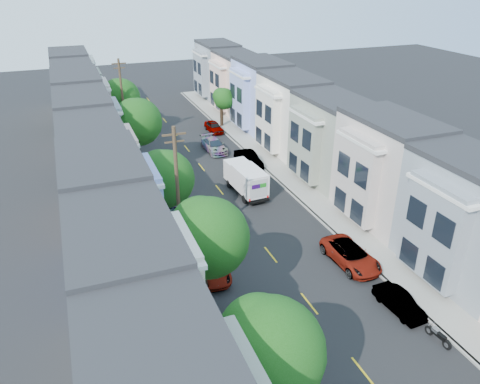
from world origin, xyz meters
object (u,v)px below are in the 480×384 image
(tree_b, at_px, (207,238))
(parked_right_d, at_px, (214,127))
(tree_a, at_px, (268,352))
(tree_c, at_px, (164,179))
(fedex_truck, at_px, (246,178))
(parked_right_c, at_px, (249,159))
(lead_sedan, at_px, (214,145))
(tree_e, at_px, (120,98))
(parked_right_b, at_px, (351,255))
(tree_far_r, at_px, (223,99))
(parked_left_d, at_px, (170,193))
(parked_left_b, at_px, (256,346))
(motorcycle, at_px, (438,336))
(utility_pole_far, at_px, (123,103))
(tree_d, at_px, (137,122))
(parked_left_c, at_px, (211,267))
(parked_right_a, at_px, (399,303))
(utility_pole_near, at_px, (178,196))

(tree_b, relative_size, parked_right_d, 1.93)
(tree_a, relative_size, tree_c, 1.09)
(tree_a, xyz_separation_m, fedex_truck, (8.42, 23.86, -3.47))
(tree_a, distance_m, parked_right_c, 32.36)
(lead_sedan, relative_size, parked_right_c, 1.07)
(tree_e, xyz_separation_m, parked_right_b, (11.20, -33.66, -4.30))
(tree_a, bearing_deg, parked_right_b, 42.56)
(parked_right_b, height_order, parked_right_d, parked_right_b)
(tree_far_r, distance_m, parked_left_d, 22.52)
(parked_left_b, distance_m, motorcycle, 10.53)
(utility_pole_far, bearing_deg, fedex_truck, -64.33)
(utility_pole_far, xyz_separation_m, parked_right_b, (11.20, -31.09, -4.43))
(tree_d, xyz_separation_m, parked_right_b, (11.20, -21.29, -4.92))
(parked_left_c, height_order, parked_right_c, parked_right_c)
(tree_e, bearing_deg, tree_d, -90.00)
(lead_sedan, bearing_deg, tree_e, 134.08)
(fedex_truck, bearing_deg, tree_e, 109.24)
(fedex_truck, height_order, parked_right_a, fedex_truck)
(tree_e, relative_size, parked_right_d, 1.79)
(tree_c, distance_m, utility_pole_far, 21.45)
(tree_b, relative_size, motorcycle, 4.24)
(tree_a, distance_m, tree_e, 43.95)
(tree_c, relative_size, parked_left_c, 1.47)
(lead_sedan, bearing_deg, parked_left_d, -128.91)
(tree_far_r, relative_size, parked_right_b, 0.98)
(parked_left_b, bearing_deg, parked_left_d, 88.15)
(parked_right_b, bearing_deg, tree_e, 106.16)
(fedex_truck, relative_size, motorcycle, 3.00)
(fedex_truck, height_order, parked_left_d, fedex_truck)
(tree_c, height_order, parked_left_b, tree_c)
(motorcycle, bearing_deg, tree_far_r, 82.43)
(tree_a, height_order, lead_sedan, tree_a)
(tree_e, bearing_deg, tree_a, -90.00)
(tree_b, height_order, tree_far_r, tree_b)
(tree_a, distance_m, parked_left_b, 6.33)
(motorcycle, bearing_deg, utility_pole_far, 100.95)
(tree_a, xyz_separation_m, tree_c, (0.00, 19.95, -0.53))
(utility_pole_near, distance_m, parked_right_c, 18.98)
(tree_d, bearing_deg, tree_e, 90.00)
(motorcycle, bearing_deg, parked_left_b, 160.14)
(utility_pole_near, relative_size, parked_right_b, 1.92)
(tree_a, xyz_separation_m, tree_d, (-0.00, 31.58, 0.66))
(parked_right_a, bearing_deg, utility_pole_far, 102.96)
(parked_left_c, relative_size, parked_right_a, 1.26)
(tree_far_r, relative_size, motorcycle, 2.72)
(tree_a, relative_size, tree_b, 0.92)
(tree_a, bearing_deg, tree_b, 90.00)
(parked_left_b, relative_size, parked_left_c, 0.97)
(fedex_truck, distance_m, parked_right_b, 13.88)
(tree_b, relative_size, tree_far_r, 1.56)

